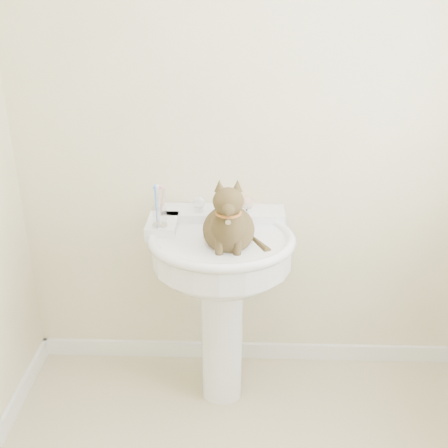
{
  "coord_description": "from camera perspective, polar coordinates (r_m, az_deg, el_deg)",
  "views": [
    {
      "loc": [
        -0.04,
        -1.36,
        1.92
      ],
      "look_at": [
        -0.11,
        0.77,
        0.94
      ],
      "focal_mm": 45.0,
      "sensor_mm": 36.0,
      "label": 1
    }
  ],
  "objects": [
    {
      "name": "faucet",
      "position": [
        2.53,
        -0.1,
        1.97
      ],
      "size": [
        0.28,
        0.12,
        0.14
      ],
      "color": "silver",
      "rests_on": "pedestal_sink"
    },
    {
      "name": "cat",
      "position": [
        2.31,
        0.5,
        -0.18
      ],
      "size": [
        0.24,
        0.3,
        0.44
      ],
      "rotation": [
        0.0,
        0.0,
        0.01
      ],
      "color": "#4F3F20",
      "rests_on": "pedestal_sink"
    },
    {
      "name": "wall_back",
      "position": [
        2.55,
        2.84,
        9.49
      ],
      "size": [
        2.2,
        0.0,
        2.5
      ],
      "primitive_type": null,
      "color": "beige",
      "rests_on": "ground"
    },
    {
      "name": "soap_bar",
      "position": [
        2.62,
        1.85,
        2.15
      ],
      "size": [
        0.09,
        0.06,
        0.03
      ],
      "primitive_type": "cube",
      "rotation": [
        0.0,
        0.0,
        -0.08
      ],
      "color": "orange",
      "rests_on": "pedestal_sink"
    },
    {
      "name": "pedestal_sink",
      "position": [
        2.49,
        -0.29,
        -4.5
      ],
      "size": [
        0.65,
        0.64,
        0.9
      ],
      "color": "white",
      "rests_on": "floor"
    },
    {
      "name": "baseboard_back",
      "position": [
        3.09,
        2.36,
        -12.7
      ],
      "size": [
        2.2,
        0.02,
        0.09
      ],
      "primitive_type": "cube",
      "color": "white",
      "rests_on": "floor"
    },
    {
      "name": "toothbrush_cup",
      "position": [
        2.41,
        -6.57,
        0.82
      ],
      "size": [
        0.07,
        0.07,
        0.18
      ],
      "rotation": [
        0.0,
        0.0,
        0.09
      ],
      "color": "silver",
      "rests_on": "pedestal_sink"
    }
  ]
}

